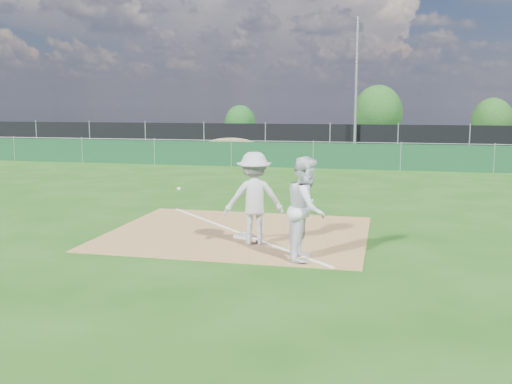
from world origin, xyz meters
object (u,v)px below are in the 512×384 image
Objects in this scene: tree_left at (240,123)px; tree_right at (492,121)px; light_pole at (356,87)px; car_right at (424,140)px; runner at (306,208)px; first_base at (244,236)px; car_mid at (313,138)px; tree_mid at (378,113)px; car_left at (272,137)px; play_at_first at (254,198)px.

tree_right is at bearing 1.38° from tree_left.
car_right is (4.24, 4.55, -3.34)m from light_pole.
light_pole is 3.95× the size of runner.
tree_right is at bearing 71.90° from first_base.
tree_mid is at bearing -5.55° from car_mid.
car_mid is at bearing -153.06° from tree_right.
first_base is 0.08× the size of car_left.
tree_right reaches higher than car_mid.
play_at_first is at bearing 173.87° from car_left.
light_pole is 1.97× the size of car_left.
car_left is 1.17× the size of tree_right.
first_base is at bearing 125.19° from play_at_first.
light_pole is 1.77× the size of car_right.
play_at_first is at bearing -107.25° from tree_right.
light_pole is 3.17× the size of play_at_first.
car_mid is 13.83m from tree_right.
car_mid is at bearing 7.48° from runner.
play_at_first is 0.59× the size of car_mid.
runner is (1.26, -0.92, -0.00)m from play_at_first.
light_pole reaches higher than runner.
tree_right reaches higher than car_left.
car_left is at bearing 13.16° from runner.
tree_right is at bearing -14.27° from runner.
runner reaches higher than car_right.
play_at_first is at bearing 54.47° from runner.
light_pole reaches higher than car_right.
first_base is 0.17× the size of runner.
tree_right is at bearing 72.75° from play_at_first.
car_right is 7.69m from tree_right.
car_right reaches higher than first_base.
car_left reaches higher than car_right.
car_left is at bearing 91.71° from car_mid.
light_pole reaches higher than tree_mid.
play_at_first is 0.86× the size of tree_left.
tree_right is (8.22, -1.05, -0.52)m from tree_mid.
tree_left reaches higher than runner.
car_right is (5.13, 27.23, -0.35)m from play_at_first.
first_base is at bearing -75.40° from tree_left.
car_mid is 0.95× the size of car_right.
light_pole is 11.44m from tree_mid.
car_mid is 0.96× the size of tree_mid.
car_left is 3.34m from car_mid.
tree_left is at bearing -171.98° from tree_mid.
light_pole is 1.79× the size of tree_mid.
first_base is 26.19m from car_mid.
light_pole is at bearing 87.77° from play_at_first.
tree_mid is at bearing 85.96° from first_base.
tree_mid reaches higher than first_base.
tree_left is at bearing 134.43° from light_pole.
light_pole is 23.79m from runner.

